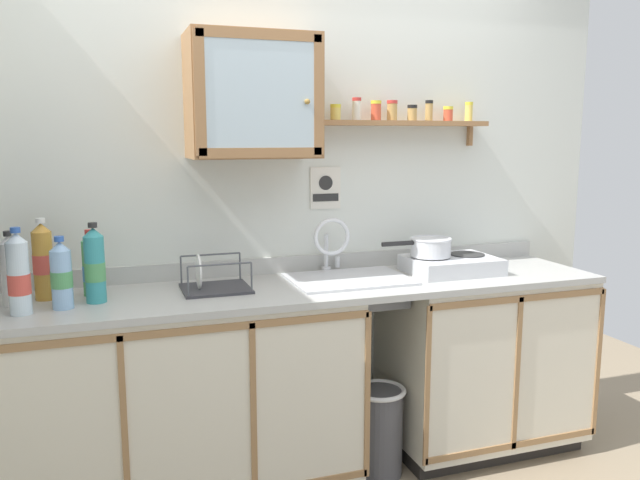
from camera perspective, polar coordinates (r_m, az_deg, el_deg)
name	(u,v)px	position (r m, az deg, el deg)	size (l,w,h in m)	color
back_wall	(295,204)	(3.11, -2.25, 3.24)	(3.35, 0.07, 2.47)	silver
lower_cabinet_run	(182,400)	(2.89, -12.27, -13.83)	(1.51, 0.59, 0.88)	black
lower_cabinet_run_right	(481,361)	(3.38, 14.24, -10.45)	(0.96, 0.59, 0.88)	black
countertop	(316,287)	(2.87, -0.39, -4.26)	(2.71, 0.61, 0.03)	#B2B2AD
backsplash	(298,264)	(3.13, -2.03, -2.13)	(2.71, 0.02, 0.08)	#B2B2AD
sink	(347,283)	(2.97, 2.41, -3.87)	(0.54, 0.45, 0.39)	silver
hot_plate_stove	(451,265)	(3.16, 11.70, -2.18)	(0.43, 0.32, 0.08)	silver
saucepan	(430,246)	(3.12, 9.85, -0.57)	(0.36, 0.20, 0.09)	silver
bottle_opaque_white_0	(10,272)	(2.76, -26.04, -2.62)	(0.07, 0.07, 0.30)	white
bottle_soda_green_1	(90,267)	(2.82, -19.94, -2.25)	(0.06, 0.06, 0.28)	#4CB266
bottle_water_blue_2	(61,276)	(2.64, -22.19, -3.00)	(0.08, 0.08, 0.28)	#8CB7E0
bottle_water_clear_3	(19,276)	(2.61, -25.42, -2.92)	(0.08, 0.08, 0.33)	silver
bottle_detergent_teal_4	(95,266)	(2.68, -19.56, -2.24)	(0.08, 0.08, 0.32)	teal
bottle_juice_amber_5	(43,262)	(2.81, -23.59, -1.81)	(0.08, 0.08, 0.33)	gold
dish_rack	(213,285)	(2.79, -9.57, -3.97)	(0.29, 0.26, 0.16)	#333338
wall_cabinet	(253,97)	(2.86, -6.07, 12.68)	(0.56, 0.34, 0.53)	#996B42
spice_shelf	(401,120)	(3.20, 7.32, 10.66)	(0.89, 0.14, 0.23)	#996B42
warning_sign	(325,188)	(3.12, 0.49, 4.66)	(0.16, 0.01, 0.21)	silver
trash_bin	(379,429)	(3.11, 5.31, -16.57)	(0.25, 0.25, 0.42)	#4C4C51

